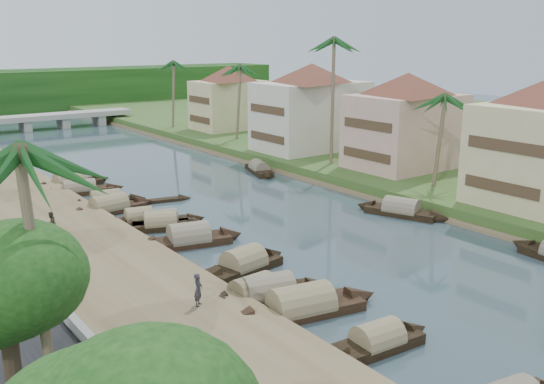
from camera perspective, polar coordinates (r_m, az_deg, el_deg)
ground at (r=42.04m, az=8.19°, el=-5.76°), size 220.00×220.00×0.00m
left_bank at (r=51.36m, az=-21.46°, el=-2.44°), size 10.00×180.00×0.80m
right_bank at (r=68.50m, az=7.93°, el=2.62°), size 16.00×180.00×1.20m
far_right_fill at (r=97.64m, az=23.81°, el=5.01°), size 60.00×220.00×1.15m
treeline at (r=131.39m, az=-24.18°, el=8.58°), size 120.00×14.00×8.00m
bridge at (r=104.56m, az=-20.66°, el=6.49°), size 28.00×4.00×2.40m
building_mid at (r=64.22m, az=12.48°, el=6.66°), size 14.11×14.11×9.70m
building_far at (r=73.46m, az=3.70°, el=8.09°), size 15.59×15.59×10.20m
building_distant at (r=90.21m, az=-4.07°, el=8.92°), size 12.62×12.62×9.20m
sampan_1 at (r=29.84m, az=9.89°, el=-13.73°), size 6.68×2.00×2.00m
sampan_2 at (r=32.78m, az=2.78°, el=-10.81°), size 9.80×3.66×2.49m
sampan_3 at (r=34.43m, az=-0.38°, el=-9.52°), size 8.41×3.56×2.22m
sampan_4 at (r=34.48m, az=-1.82°, el=-9.50°), size 7.11×2.10×2.03m
sampan_5 at (r=38.48m, az=-2.68°, el=-6.89°), size 7.52×3.09×2.33m
sampan_6 at (r=43.56m, az=-7.82°, el=-4.44°), size 8.46×3.70×2.43m
sampan_7 at (r=47.34m, az=-10.47°, el=-3.03°), size 7.19×3.98×1.95m
sampan_8 at (r=49.00m, az=-12.41°, el=-2.53°), size 6.27×2.71×1.94m
sampan_9 at (r=48.06m, az=-10.43°, el=-2.76°), size 7.46×3.10×1.90m
sampan_10 at (r=52.76m, az=-15.06°, el=-1.47°), size 8.56×2.62×2.31m
sampan_11 at (r=54.87m, az=-15.35°, el=-0.90°), size 7.49×2.93×2.12m
sampan_12 at (r=59.79m, az=-17.63°, el=0.17°), size 8.51×3.33×2.02m
sampan_13 at (r=62.84m, az=-18.44°, el=0.78°), size 8.60×2.65×2.30m
sampan_15 at (r=51.34m, az=12.09°, el=-1.73°), size 4.55×8.40×2.23m
sampan_16 at (r=66.00m, az=-1.23°, el=2.14°), size 3.66×7.81×1.93m
canoe_1 at (r=34.48m, az=3.16°, el=-10.09°), size 5.44×2.52×0.88m
canoe_2 at (r=55.29m, az=-10.75°, el=-0.85°), size 6.35×2.33×0.92m
palm_1 at (r=56.16m, az=15.59°, el=8.48°), size 3.20×3.20×9.63m
palm_2 at (r=64.20m, az=5.85°, el=13.78°), size 3.20×3.20×14.51m
palm_3 at (r=80.70m, az=-3.33°, el=11.55°), size 3.20×3.20×11.02m
palm_4 at (r=20.60m, az=-21.89°, el=3.08°), size 3.20×3.20×11.06m
palm_7 at (r=92.42m, az=-9.47°, el=11.80°), size 3.20×3.20×11.13m
tree_1 at (r=22.61m, az=-23.99°, el=-8.06°), size 4.77×4.77×6.85m
tree_6 at (r=79.29m, az=4.91°, el=8.54°), size 4.93×4.93×7.32m
person_near at (r=31.98m, az=-6.96°, el=-9.10°), size 0.76×0.75×1.76m
person_far at (r=45.81m, az=-20.07°, el=-2.73°), size 0.97×0.96×1.58m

